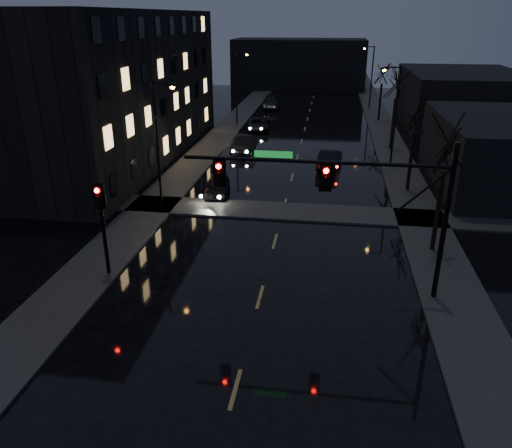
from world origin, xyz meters
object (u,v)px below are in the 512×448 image
(oncoming_car_a, at_px, (217,186))
(lead_car, at_px, (330,159))
(oncoming_car_d, at_px, (271,103))
(oncoming_car_c, at_px, (259,124))
(oncoming_car_b, at_px, (244,144))

(oncoming_car_a, distance_m, lead_car, 11.10)
(oncoming_car_d, bearing_deg, oncoming_car_c, -94.09)
(lead_car, bearing_deg, oncoming_car_a, 53.62)
(oncoming_car_b, bearing_deg, lead_car, -22.41)
(lead_car, bearing_deg, oncoming_car_d, -66.57)
(oncoming_car_d, distance_m, lead_car, 28.57)
(oncoming_car_a, bearing_deg, oncoming_car_c, 83.06)
(oncoming_car_a, distance_m, oncoming_car_b, 11.87)
(oncoming_car_d, xyz_separation_m, lead_car, (8.04, -27.41, -0.06))
(oncoming_car_b, distance_m, oncoming_car_c, 9.62)
(oncoming_car_a, relative_size, oncoming_car_c, 0.82)
(oncoming_car_c, relative_size, oncoming_car_d, 0.87)
(oncoming_car_a, xyz_separation_m, lead_car, (7.63, 8.06, 0.07))
(oncoming_car_a, relative_size, lead_car, 0.87)
(oncoming_car_c, bearing_deg, lead_car, -66.04)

